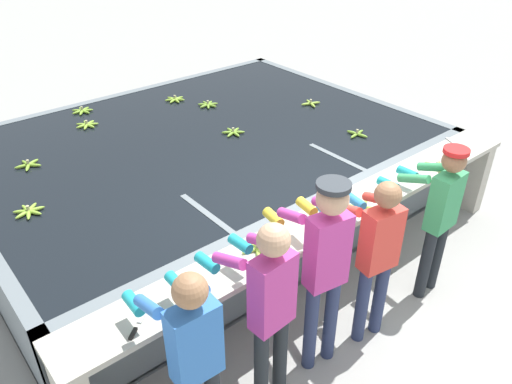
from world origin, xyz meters
The scene contains 22 objects.
ground_plane centered at (0.00, 0.00, 0.00)m, with size 80.00×80.00×0.00m, color #999993.
wash_tank centered at (0.00, 2.38, 0.46)m, with size 5.20×3.87×0.93m.
work_ledge centered at (0.00, 0.23, 0.67)m, with size 5.20×0.45×0.93m.
worker_0 centered at (-1.85, -0.31, 0.96)m, with size 0.42×0.72×1.61m.
worker_1 centered at (-1.23, -0.31, 1.00)m, with size 0.44×0.72×1.67m.
worker_2 centered at (-0.66, -0.29, 1.08)m, with size 0.48×0.75×1.75m.
worker_3 centered at (-0.11, -0.35, 0.94)m, with size 0.48×0.73×1.58m.
worker_4 centered at (0.78, -0.36, 0.95)m, with size 0.42×0.72×1.58m.
banana_bunch_floating_0 centered at (0.36, 2.17, 0.95)m, with size 0.27×0.28×0.08m.
banana_bunch_floating_1 centered at (0.40, 3.55, 0.95)m, with size 0.28×0.28×0.08m.
banana_bunch_floating_2 centered at (1.46, 1.19, 0.95)m, with size 0.28×0.28×0.08m.
banana_bunch_floating_3 centered at (0.63, 3.10, 0.95)m, with size 0.28×0.28×0.08m.
banana_bunch_floating_4 centered at (1.74, 2.24, 0.95)m, with size 0.27×0.27×0.08m.
banana_bunch_floating_5 centered at (-1.81, 2.90, 0.95)m, with size 0.27×0.27×0.08m.
banana_bunch_floating_6 centered at (-2.11, 2.00, 0.95)m, with size 0.28×0.28×0.08m.
banana_bunch_floating_7 centered at (-0.90, 3.50, 0.95)m, with size 0.28×0.28×0.08m.
banana_bunch_floating_8 centered at (-0.76, 3.97, 0.95)m, with size 0.28×0.28×0.08m.
banana_bunch_ledge_0 centered at (0.25, 0.13, 0.95)m, with size 0.28×0.28×0.08m.
banana_bunch_ledge_1 centered at (1.48, 0.12, 0.95)m, with size 0.28×0.27×0.08m.
banana_bunch_ledge_2 centered at (-0.86, 0.25, 0.95)m, with size 0.28×0.27×0.08m.
knife_0 centered at (2.11, 0.26, 0.94)m, with size 0.18×0.33×0.02m.
knife_1 centered at (-2.01, 0.13, 0.94)m, with size 0.29×0.24×0.02m.
Camera 1 is at (-2.92, -2.21, 3.45)m, focal length 35.00 mm.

